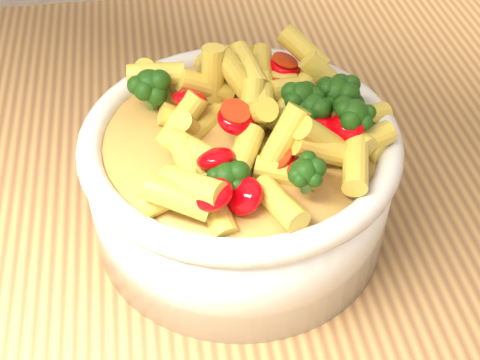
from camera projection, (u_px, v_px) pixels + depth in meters
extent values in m
cube|color=tan|center=(305.00, 201.00, 0.65)|extent=(1.20, 0.80, 0.04)
cylinder|color=silver|center=(240.00, 184.00, 0.57)|extent=(0.25, 0.25, 0.10)
ellipsoid|color=silver|center=(240.00, 210.00, 0.59)|extent=(0.23, 0.23, 0.04)
torus|color=silver|center=(240.00, 139.00, 0.53)|extent=(0.26, 0.26, 0.02)
ellipsoid|color=gold|center=(240.00, 139.00, 0.53)|extent=(0.22, 0.22, 0.03)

